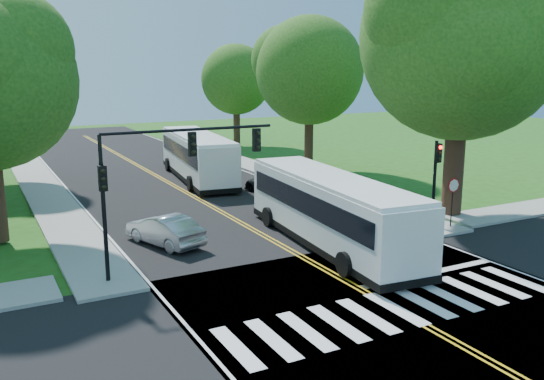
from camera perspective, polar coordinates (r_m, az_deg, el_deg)
ground at (r=20.98m, az=11.24°, el=-11.01°), size 140.00×140.00×0.00m
road at (r=36.02m, az=-7.05°, el=-1.05°), size 14.00×96.00×0.01m
cross_road at (r=20.97m, az=11.24°, el=-10.99°), size 60.00×12.00×0.01m
center_line at (r=39.70m, az=-9.12°, el=0.13°), size 0.36×70.00×0.01m
edge_line_w at (r=38.12m, az=-18.83°, el=-0.87°), size 0.12×70.00×0.01m
edge_line_e at (r=42.32m, az=-0.39°, el=1.02°), size 0.12×70.00×0.01m
crosswalk at (r=20.62m, az=12.13°, el=-11.42°), size 12.60×3.00×0.01m
stop_bar at (r=24.26m, az=15.33°, el=-7.93°), size 6.60×0.40×0.01m
sidewalk_nw at (r=40.84m, az=-21.60°, el=-0.16°), size 2.60×40.00×0.15m
sidewalk_ne at (r=45.60m, az=-0.46°, el=1.91°), size 2.60×40.00×0.15m
tree_ne_big at (r=32.72m, az=18.33°, el=14.09°), size 10.80×10.80×14.91m
tree_east_mid at (r=45.59m, az=3.76°, el=11.72°), size 8.40×8.40×11.93m
tree_east_far at (r=60.23m, az=-3.57°, el=10.86°), size 7.20×7.20×10.34m
signal_nw at (r=22.55m, az=-10.67°, el=2.27°), size 7.15×0.46×5.66m
signal_ne at (r=30.06m, az=15.92°, el=1.70°), size 0.30×0.46×4.40m
stop_sign at (r=30.47m, az=17.50°, el=-0.05°), size 0.76×0.08×2.53m
bus_lead at (r=26.58m, az=5.79°, el=-1.91°), size 3.91×12.85×3.28m
bus_follow at (r=42.66m, az=-7.42°, el=3.41°), size 4.44×13.15×3.34m
hatchback at (r=27.26m, az=-10.61°, el=-3.91°), size 2.85×4.60×1.43m
suv at (r=34.88m, az=3.34°, el=-0.18°), size 2.58×5.30×1.45m
dark_sedan at (r=37.73m, az=0.12°, el=0.65°), size 2.96×4.78×1.29m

